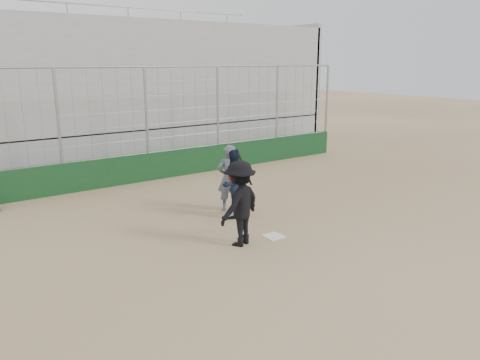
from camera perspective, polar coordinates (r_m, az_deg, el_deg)
ground at (r=11.59m, az=4.10°, el=-6.91°), size 90.00×90.00×0.00m
home_plate at (r=11.59m, az=4.10°, el=-6.85°), size 0.44×0.44×0.02m
backstop at (r=17.08m, az=-11.12°, el=3.13°), size 18.10×0.25×4.04m
bleachers at (r=21.41m, az=-17.10°, el=10.30°), size 20.25×6.70×6.98m
batter_at_plate at (r=10.79m, az=-0.02°, el=-2.88°), size 1.47×1.14×2.12m
catcher_crouched at (r=12.77m, az=-0.84°, el=-1.85°), size 1.12×1.01×1.26m
umpire at (r=13.33m, az=-1.37°, el=-0.15°), size 0.80×0.64×1.72m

